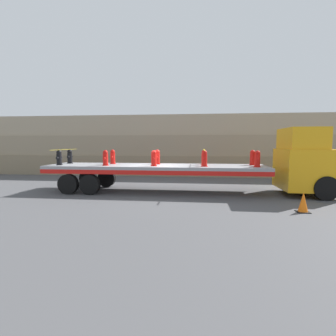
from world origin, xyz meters
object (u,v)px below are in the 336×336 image
object	(u,v)px
fire_hydrant_red_near_4	(257,159)
traffic_cone	(303,202)
flatbed_trailer	(142,170)
fire_hydrant_black_near_0	(59,158)
fire_hydrant_red_near_1	(105,158)
fire_hydrant_red_far_2	(157,157)
truck_cab	(307,162)
fire_hydrant_red_near_2	(154,158)
fire_hydrant_red_far_4	(252,158)
fire_hydrant_black_far_0	(70,157)
fire_hydrant_red_far_3	(204,158)
fire_hydrant_red_near_3	(204,159)
fire_hydrant_red_far_1	(113,157)

from	to	relation	value
fire_hydrant_red_near_4	traffic_cone	distance (m)	3.24
flatbed_trailer	fire_hydrant_red_near_4	bearing A→B (deg)	-5.65
flatbed_trailer	fire_hydrant_black_near_0	bearing A→B (deg)	-172.39
fire_hydrant_red_near_1	traffic_cone	world-z (taller)	fire_hydrant_red_near_1
fire_hydrant_red_far_2	fire_hydrant_red_near_1	bearing A→B (deg)	-155.54
truck_cab	fire_hydrant_red_near_2	bearing A→B (deg)	-175.64
fire_hydrant_red_near_1	traffic_cone	xyz separation A→B (m)	(8.16, -2.77, -1.34)
fire_hydrant_red_far_4	traffic_cone	bearing A→B (deg)	-75.40
fire_hydrant_black_near_0	fire_hydrant_black_far_0	distance (m)	1.09
fire_hydrant_black_far_0	traffic_cone	bearing A→B (deg)	-20.08
fire_hydrant_red_far_4	traffic_cone	size ratio (longest dim) A/B	1.05
fire_hydrant_black_far_0	fire_hydrant_red_far_4	xyz separation A→B (m)	(9.55, 0.00, 0.00)
fire_hydrant_black_near_0	traffic_cone	size ratio (longest dim) A/B	1.05
truck_cab	flatbed_trailer	bearing A→B (deg)	180.00
fire_hydrant_red_far_3	traffic_cone	world-z (taller)	fire_hydrant_red_far_3
fire_hydrant_red_near_1	fire_hydrant_red_far_2	bearing A→B (deg)	24.46
fire_hydrant_red_near_3	fire_hydrant_red_near_1	bearing A→B (deg)	180.00
fire_hydrant_red_near_1	fire_hydrant_red_near_4	distance (m)	7.16
fire_hydrant_black_far_0	fire_hydrant_red_near_3	distance (m)	7.24
fire_hydrant_red_far_2	traffic_cone	size ratio (longest dim) A/B	1.05
truck_cab	fire_hydrant_red_near_3	size ratio (longest dim) A/B	4.14
flatbed_trailer	fire_hydrant_red_far_4	world-z (taller)	fire_hydrant_red_far_4
fire_hydrant_red_far_4	flatbed_trailer	bearing A→B (deg)	-174.35
truck_cab	fire_hydrant_black_near_0	world-z (taller)	truck_cab
fire_hydrant_red_far_3	truck_cab	bearing A→B (deg)	-6.54
fire_hydrant_red_near_1	fire_hydrant_red_near_2	bearing A→B (deg)	0.00
fire_hydrant_black_far_0	traffic_cone	world-z (taller)	fire_hydrant_black_far_0
fire_hydrant_red_near_1	traffic_cone	size ratio (longest dim) A/B	1.05
truck_cab	fire_hydrant_red_near_1	size ratio (longest dim) A/B	4.14
fire_hydrant_red_near_3	fire_hydrant_red_far_1	bearing A→B (deg)	167.18
fire_hydrant_red_near_3	fire_hydrant_red_far_4	world-z (taller)	same
truck_cab	fire_hydrant_red_near_2	xyz separation A→B (m)	(-7.12, -0.54, 0.16)
flatbed_trailer	fire_hydrant_black_far_0	distance (m)	4.14
fire_hydrant_black_far_0	traffic_cone	size ratio (longest dim) A/B	1.05
fire_hydrant_black_far_0	fire_hydrant_red_far_2	xyz separation A→B (m)	(4.77, 0.00, 0.00)
traffic_cone	fire_hydrant_red_far_4	bearing A→B (deg)	104.60
fire_hydrant_red_far_2	fire_hydrant_red_near_4	bearing A→B (deg)	-12.82
fire_hydrant_black_far_0	fire_hydrant_red_far_3	xyz separation A→B (m)	(7.16, 0.00, 0.00)
fire_hydrant_red_near_2	fire_hydrant_red_near_1	bearing A→B (deg)	180.00
fire_hydrant_red_far_2	fire_hydrant_red_far_4	distance (m)	4.77
truck_cab	fire_hydrant_red_near_2	world-z (taller)	truck_cab
fire_hydrant_red_far_1	fire_hydrant_red_near_2	distance (m)	2.62
fire_hydrant_black_near_0	fire_hydrant_red_far_1	world-z (taller)	same
fire_hydrant_red_far_1	fire_hydrant_red_near_3	size ratio (longest dim) A/B	1.00
fire_hydrant_black_near_0	fire_hydrant_red_near_2	distance (m)	4.77
fire_hydrant_red_far_4	fire_hydrant_red_near_4	bearing A→B (deg)	-90.00
flatbed_trailer	fire_hydrant_red_far_2	world-z (taller)	fire_hydrant_red_far_2
fire_hydrant_red_far_3	traffic_cone	xyz separation A→B (m)	(3.39, -3.86, -1.34)
fire_hydrant_black_near_0	fire_hydrant_black_far_0	xyz separation A→B (m)	(0.00, 1.09, 0.00)
fire_hydrant_red_far_1	fire_hydrant_black_near_0	bearing A→B (deg)	-155.54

